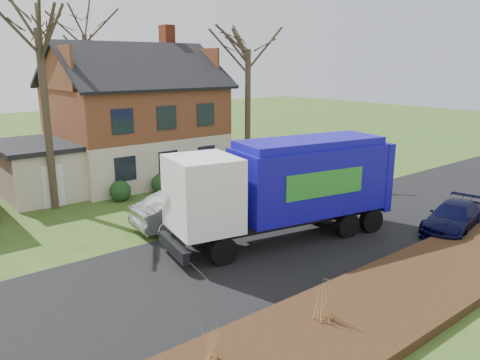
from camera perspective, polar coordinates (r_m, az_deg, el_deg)
ground at (r=17.86m, az=2.74°, el=-8.76°), size 120.00×120.00×0.00m
road at (r=17.85m, az=2.74°, el=-8.74°), size 80.00×7.00×0.02m
mulch_verge at (r=14.66m, az=17.06°, el=-14.15°), size 80.00×3.50×0.30m
main_house at (r=29.13m, az=-13.49°, el=8.01°), size 12.95×8.95×9.26m
garbage_truck at (r=18.55m, az=5.91°, el=-0.39°), size 9.67×4.20×4.02m
silver_sedan at (r=20.40m, az=-6.33°, el=-3.49°), size 4.94×2.02×1.59m
navy_wagon at (r=21.72m, az=24.57°, el=-4.15°), size 4.43×2.45×1.22m
tree_front_east at (r=28.61m, az=0.99°, el=18.17°), size 3.97×3.97×11.02m
tree_back at (r=36.72m, az=-18.62°, el=18.27°), size 3.80×3.80×12.04m
grass_clump_west at (r=11.11m, az=-3.41°, el=-19.38°), size 0.39×0.32×1.02m
grass_clump_mid at (r=12.90m, az=10.38°, el=-14.37°), size 0.39×0.32×1.08m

